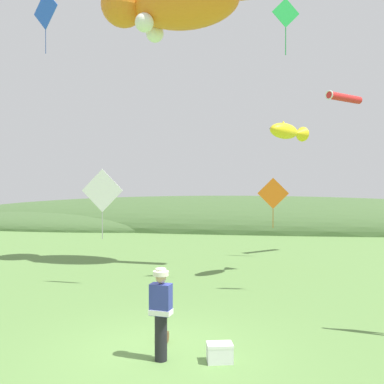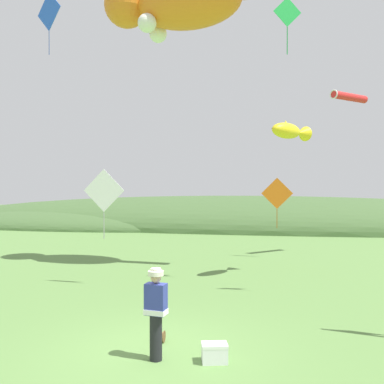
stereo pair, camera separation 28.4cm
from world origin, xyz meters
TOP-DOWN VIEW (x-y plane):
  - ground_plane at (0.00, 0.00)m, footprint 120.00×120.00m
  - distant_hill_ridge at (-1.68, 27.01)m, footprint 57.32×13.64m
  - festival_attendant at (0.12, -0.36)m, footprint 0.45×0.32m
  - kite_spool at (-0.04, 0.57)m, footprint 0.17×0.25m
  - picnic_cooler at (1.25, -0.24)m, footprint 0.55×0.44m
  - kite_giant_cat at (-1.63, 8.76)m, footprint 8.11×2.66m
  - kite_fish_windsock at (2.92, 7.60)m, footprint 1.66×2.06m
  - kite_tube_streamer at (5.83, 12.93)m, footprint 1.94×1.85m
  - kite_diamond_blue at (-6.12, 6.85)m, footprint 1.35×0.73m
  - kite_diamond_green at (2.77, 6.13)m, footprint 0.91×0.37m
  - kite_diamond_orange at (2.51, 11.93)m, footprint 1.45×0.09m
  - kite_diamond_white at (-3.24, 5.24)m, footprint 1.44×0.04m

SIDE VIEW (x-z plane):
  - ground_plane at x=0.00m, z-range 0.00..0.00m
  - distant_hill_ridge at x=-1.68m, z-range -2.54..2.54m
  - kite_spool at x=-0.04m, z-range 0.00..0.25m
  - picnic_cooler at x=1.25m, z-range 0.00..0.36m
  - festival_attendant at x=0.12m, z-range 0.07..1.84m
  - kite_diamond_orange at x=2.51m, z-range 1.82..4.17m
  - kite_diamond_white at x=-3.24m, z-range 2.02..4.36m
  - kite_fish_windsock at x=2.92m, z-range 5.01..5.66m
  - kite_tube_streamer at x=5.83m, z-range 7.33..7.77m
  - kite_diamond_green at x=2.77m, z-range 8.09..9.96m
  - kite_diamond_blue at x=-6.12m, z-range 8.82..11.24m
  - kite_giant_cat at x=-1.63m, z-range 9.50..11.96m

